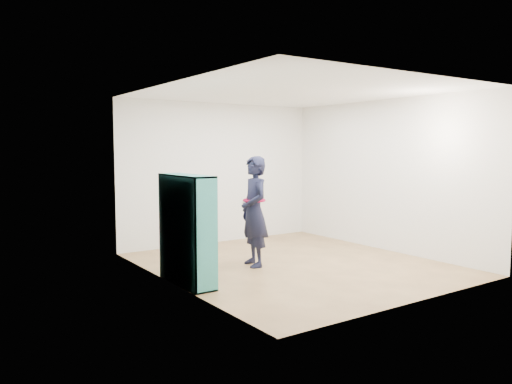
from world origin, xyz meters
TOP-DOWN VIEW (x-y plane):
  - floor at (0.00, 0.00)m, footprint 4.50×4.50m
  - ceiling at (0.00, 0.00)m, footprint 4.50×4.50m
  - wall_left at (-2.00, 0.00)m, footprint 0.02×4.50m
  - wall_right at (2.00, 0.00)m, footprint 0.02×4.50m
  - wall_back at (0.00, 2.25)m, footprint 4.00×0.02m
  - wall_front at (0.00, -2.25)m, footprint 4.00×0.02m
  - bookshelf at (-1.86, -0.06)m, footprint 0.31×1.07m
  - person at (-0.56, 0.28)m, footprint 0.51×0.67m
  - smartphone at (-0.67, 0.39)m, footprint 0.02×0.11m

SIDE VIEW (x-z plane):
  - floor at x=0.00m, z-range 0.00..0.00m
  - bookshelf at x=-1.86m, z-range -0.02..1.41m
  - person at x=-0.56m, z-range 0.00..1.65m
  - smartphone at x=-0.67m, z-range 0.87..1.00m
  - wall_left at x=-2.00m, z-range 0.00..2.60m
  - wall_right at x=2.00m, z-range 0.00..2.60m
  - wall_back at x=0.00m, z-range 0.00..2.60m
  - wall_front at x=0.00m, z-range 0.00..2.60m
  - ceiling at x=0.00m, z-range 2.60..2.60m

